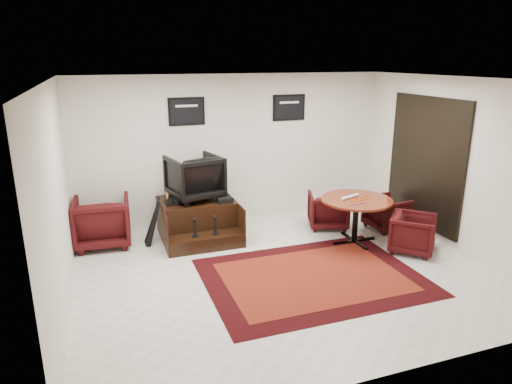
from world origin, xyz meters
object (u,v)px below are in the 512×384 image
shine_chair (194,175)px  table_chair_corner (413,232)px  shine_podium (198,220)px  table_chair_back (328,208)px  table_chair_window (387,211)px  meeting_table (356,204)px  armchair_side (102,219)px

shine_chair → table_chair_corner: (3.18, -1.96, -0.75)m
shine_podium → table_chair_back: table_chair_back is taller
table_chair_window → shine_chair: bearing=68.7°
shine_chair → meeting_table: bearing=140.4°
armchair_side → meeting_table: size_ratio=0.77×
shine_chair → table_chair_corner: size_ratio=1.25×
shine_podium → table_chair_window: (3.41, -0.78, 0.03)m
armchair_side → table_chair_back: 4.05m
table_chair_corner → shine_podium: bearing=103.3°
shine_podium → meeting_table: size_ratio=1.11×
shine_chair → armchair_side: (-1.60, 0.04, -0.64)m
meeting_table → table_chair_back: 0.89m
shine_podium → shine_chair: (0.00, 0.14, 0.79)m
table_chair_corner → table_chair_window: bearing=30.8°
meeting_table → table_chair_window: meeting_table is taller
table_chair_back → table_chair_corner: bearing=136.9°
shine_chair → armchair_side: 1.72m
shine_podium → table_chair_window: bearing=-12.8°
shine_chair → table_chair_back: size_ratio=1.20×
shine_chair → table_chair_corner: bearing=135.9°
table_chair_corner → shine_chair: bearing=101.5°
shine_podium → armchair_side: 1.62m
shine_podium → table_chair_corner: 3.66m
table_chair_back → armchair_side: bearing=12.8°
meeting_table → table_chair_back: size_ratio=1.66×
table_chair_window → meeting_table: bearing=106.1°
meeting_table → shine_chair: bearing=152.8°
shine_podium → table_chair_corner: table_chair_corner is taller
armchair_side → table_chair_window: 5.10m
shine_podium → meeting_table: 2.78m
shine_podium → table_chair_window: 3.49m
table_chair_corner → table_chair_back: bearing=70.1°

